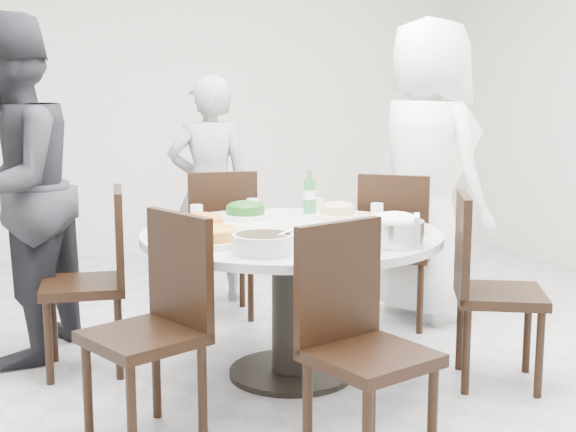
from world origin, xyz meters
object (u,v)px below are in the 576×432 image
object	(u,v)px
chair_s	(370,351)
beverage_bottle	(310,192)
chair_sw	(143,332)
diner_right	(427,170)
diner_left	(10,190)
chair_ne	(397,248)
chair_se	(500,290)
chair_nw	(83,281)
chair_n	(219,243)
soup_bowl	(263,243)
rice_bowl	(395,233)
diner_middle	(210,190)
dining_table	(291,304)

from	to	relation	value
chair_s	beverage_bottle	size ratio (longest dim) A/B	3.91
chair_sw	chair_s	bearing A→B (deg)	32.41
chair_sw	diner_right	xyz separation A→B (m)	(2.02, 1.20, 0.46)
chair_sw	diner_right	bearing A→B (deg)	98.29
diner_left	diner_right	bearing A→B (deg)	118.45
chair_ne	chair_s	distance (m)	1.93
chair_ne	chair_sw	size ratio (longest dim) A/B	1.00
chair_sw	chair_se	size ratio (longest dim) A/B	1.00
chair_nw	chair_sw	xyz separation A→B (m)	(0.13, -0.94, 0.00)
chair_se	diner_right	distance (m)	1.28
chair_nw	chair_sw	world-z (taller)	same
diner_left	beverage_bottle	size ratio (longest dim) A/B	7.58
chair_n	soup_bowl	xyz separation A→B (m)	(-0.25, -1.58, 0.32)
chair_s	diner_left	xyz separation A→B (m)	(-1.22, 1.81, 0.45)
chair_nw	rice_bowl	bearing A→B (deg)	62.92
rice_bowl	diner_left	bearing A→B (deg)	142.29
diner_middle	chair_nw	bearing A→B (deg)	56.13
soup_bowl	beverage_bottle	distance (m)	1.10
chair_s	chair_ne	bearing A→B (deg)	42.03
chair_nw	diner_middle	distance (m)	1.48
diner_right	rice_bowl	xyz separation A→B (m)	(-0.86, -1.18, -0.13)
dining_table	chair_ne	world-z (taller)	chair_ne
chair_s	diner_left	bearing A→B (deg)	107.30
chair_se	chair_sw	bearing A→B (deg)	118.94
chair_n	chair_nw	size ratio (longest dim) A/B	1.00
chair_ne	diner_right	world-z (taller)	diner_right
diner_middle	chair_ne	bearing A→B (deg)	143.58
chair_sw	diner_middle	distance (m)	2.21
diner_right	chair_sw	bearing A→B (deg)	108.60
chair_sw	diner_right	world-z (taller)	diner_right
chair_sw	chair_se	world-z (taller)	same
chair_ne	chair_n	distance (m)	1.12
diner_middle	beverage_bottle	world-z (taller)	diner_middle
diner_left	beverage_bottle	world-z (taller)	diner_left
rice_bowl	chair_sw	bearing A→B (deg)	-179.09
diner_right	chair_nw	bearing A→B (deg)	84.66
chair_sw	chair_se	xyz separation A→B (m)	(1.77, 0.04, 0.00)
diner_left	rice_bowl	distance (m)	2.05
chair_s	beverage_bottle	bearing A→B (deg)	59.61
chair_ne	chair_n	world-z (taller)	same
rice_bowl	chair_nw	bearing A→B (deg)	144.46
chair_ne	soup_bowl	distance (m)	1.63
diner_middle	chair_se	bearing A→B (deg)	123.16
dining_table	soup_bowl	world-z (taller)	soup_bowl
chair_sw	diner_left	size ratio (longest dim) A/B	0.52
beverage_bottle	chair_se	bearing A→B (deg)	-56.95
chair_ne	beverage_bottle	xyz separation A→B (m)	(-0.63, -0.11, 0.40)
dining_table	chair_nw	world-z (taller)	chair_nw
chair_nw	rice_bowl	size ratio (longest dim) A/B	3.58
chair_ne	chair_sw	bearing A→B (deg)	68.78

